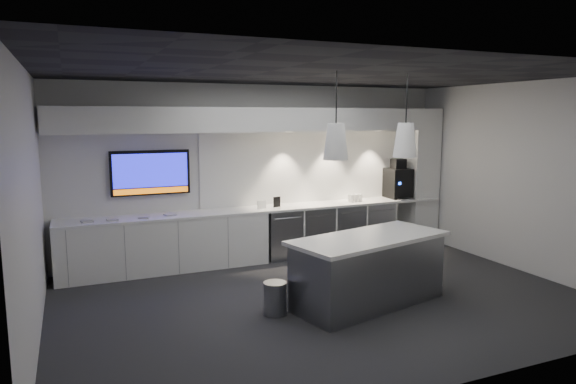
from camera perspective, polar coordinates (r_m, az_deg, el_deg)
name	(u,v)px	position (r m, az deg, el deg)	size (l,w,h in m)	color
floor	(325,299)	(7.14, 4.09, -11.73)	(7.00, 7.00, 0.00)	#2A2A2D
ceiling	(327,73)	(6.73, 4.36, 13.01)	(7.00, 7.00, 0.00)	black
wall_back	(261,171)	(9.05, -3.07, 2.33)	(7.00, 7.00, 0.00)	white
wall_front	(457,227)	(4.73, 18.29, -3.69)	(7.00, 7.00, 0.00)	white
wall_left	(30,208)	(6.04, -26.75, -1.61)	(7.00, 7.00, 0.00)	white
wall_right	(522,177)	(8.93, 24.60, 1.49)	(7.00, 7.00, 0.00)	white
back_counter	(267,209)	(8.84, -2.31, -1.88)	(6.80, 0.65, 0.04)	white
left_base_cabinets	(165,244)	(8.48, -13.46, -5.65)	(3.30, 0.63, 0.86)	white
fridge_unit_a	(281,233)	(9.02, -0.81, -4.61)	(0.60, 0.61, 0.85)	gray
fridge_unit_b	(313,230)	(9.27, 2.81, -4.26)	(0.60, 0.61, 0.85)	gray
fridge_unit_c	(344,227)	(9.56, 6.21, -3.92)	(0.60, 0.61, 0.85)	gray
fridge_unit_d	(373,224)	(9.88, 9.41, -3.58)	(0.60, 0.61, 0.85)	gray
backsplash	(322,166)	(9.51, 3.79, 2.91)	(4.60, 0.03, 1.30)	white
soffit	(266,120)	(8.72, -2.43, 8.03)	(6.90, 0.60, 0.40)	white
column	(419,176)	(10.36, 14.40, 1.73)	(0.55, 0.55, 2.60)	white
wall_tv	(151,173)	(8.53, -15.02, 2.08)	(1.25, 0.07, 0.72)	black
island	(369,270)	(6.89, 8.94, -8.54)	(2.31, 1.41, 0.91)	gray
bin	(275,298)	(6.55, -1.45, -11.71)	(0.29, 0.29, 0.41)	gray
coffee_machine	(398,182)	(10.08, 12.12, 1.11)	(0.44, 0.61, 0.75)	black
sign_black	(277,202)	(8.87, -1.25, -1.11)	(0.14, 0.02, 0.18)	black
sign_white	(262,205)	(8.73, -2.94, -1.41)	(0.18, 0.02, 0.14)	white
cup_cluster	(355,198)	(9.52, 7.47, -0.66)	(0.25, 0.16, 0.14)	silver
tray_a	(87,221)	(8.19, -21.46, -3.05)	(0.16, 0.16, 0.03)	#AFAFAF
tray_b	(112,220)	(8.20, -18.95, -2.91)	(0.16, 0.16, 0.03)	#AFAFAF
tray_c	(144,217)	(8.24, -15.73, -2.71)	(0.16, 0.16, 0.03)	#AFAFAF
tray_d	(170,215)	(8.35, -12.98, -2.47)	(0.16, 0.16, 0.03)	#AFAFAF
pendant_left	(336,141)	(6.34, 5.34, 5.62)	(0.31, 0.31, 1.15)	white
pendant_right	(405,140)	(6.89, 12.91, 5.66)	(0.31, 0.31, 1.15)	white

